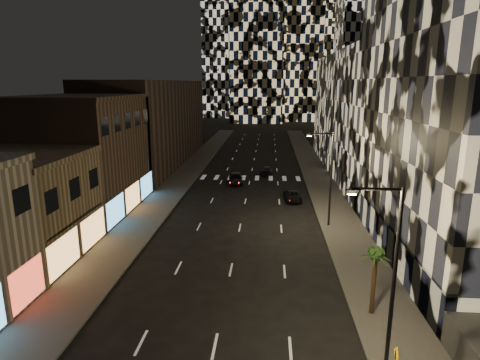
% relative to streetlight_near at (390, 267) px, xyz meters
% --- Properties ---
extents(sidewalk_left, '(4.00, 120.00, 0.15)m').
position_rel_streetlight_near_xyz_m(sidewalk_left, '(-18.35, 40.00, -5.28)').
color(sidewalk_left, '#47443F').
rests_on(sidewalk_left, ground).
extents(sidewalk_right, '(4.00, 120.00, 0.15)m').
position_rel_streetlight_near_xyz_m(sidewalk_right, '(1.65, 40.00, -5.28)').
color(sidewalk_right, '#47443F').
rests_on(sidewalk_right, ground).
extents(curb_left, '(0.20, 120.00, 0.15)m').
position_rel_streetlight_near_xyz_m(curb_left, '(-16.25, 40.00, -5.28)').
color(curb_left, '#4C4C47').
rests_on(curb_left, ground).
extents(curb_right, '(0.20, 120.00, 0.15)m').
position_rel_streetlight_near_xyz_m(curb_right, '(-0.45, 40.00, -5.28)').
color(curb_right, '#4C4C47').
rests_on(curb_right, ground).
extents(retail_tan, '(10.00, 10.00, 8.00)m').
position_rel_streetlight_near_xyz_m(retail_tan, '(-25.35, 11.00, -1.35)').
color(retail_tan, olive).
rests_on(retail_tan, ground).
extents(retail_brown, '(10.00, 15.00, 12.00)m').
position_rel_streetlight_near_xyz_m(retail_brown, '(-25.35, 23.50, 0.65)').
color(retail_brown, '#483528').
rests_on(retail_brown, ground).
extents(retail_filler_left, '(10.00, 40.00, 14.00)m').
position_rel_streetlight_near_xyz_m(retail_filler_left, '(-25.35, 50.00, 1.65)').
color(retail_filler_left, '#483528').
rests_on(retail_filler_left, ground).
extents(midrise_base, '(0.60, 25.00, 3.00)m').
position_rel_streetlight_near_xyz_m(midrise_base, '(3.95, 14.50, -3.85)').
color(midrise_base, '#383838').
rests_on(midrise_base, ground).
extents(midrise_filler_right, '(16.00, 40.00, 18.00)m').
position_rel_streetlight_near_xyz_m(midrise_filler_right, '(11.65, 47.00, 3.65)').
color(midrise_filler_right, '#232326').
rests_on(midrise_filler_right, ground).
extents(streetlight_near, '(2.55, 0.25, 9.00)m').
position_rel_streetlight_near_xyz_m(streetlight_near, '(0.00, 0.00, 0.00)').
color(streetlight_near, black).
rests_on(streetlight_near, sidewalk_right).
extents(streetlight_far, '(2.55, 0.25, 9.00)m').
position_rel_streetlight_near_xyz_m(streetlight_far, '(0.00, 20.00, 0.00)').
color(streetlight_far, black).
rests_on(streetlight_far, sidewalk_right).
extents(car_dark_midlane, '(2.44, 4.81, 1.57)m').
position_rel_streetlight_near_xyz_m(car_dark_midlane, '(-10.19, 36.34, -4.57)').
color(car_dark_midlane, black).
rests_on(car_dark_midlane, ground).
extents(car_dark_oncoming, '(2.05, 4.35, 1.23)m').
position_rel_streetlight_near_xyz_m(car_dark_oncoming, '(-5.94, 42.65, -4.74)').
color(car_dark_oncoming, black).
rests_on(car_dark_oncoming, ground).
extents(car_dark_rightlane, '(2.18, 4.19, 1.13)m').
position_rel_streetlight_near_xyz_m(car_dark_rightlane, '(-2.77, 28.45, -4.79)').
color(car_dark_rightlane, black).
rests_on(car_dark_rightlane, ground).
extents(palm_tree, '(2.14, 2.12, 4.19)m').
position_rel_streetlight_near_xyz_m(palm_tree, '(0.65, 4.62, -1.75)').
color(palm_tree, '#47331E').
rests_on(palm_tree, sidewalk_right).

